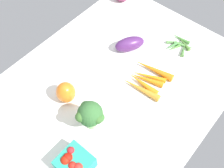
% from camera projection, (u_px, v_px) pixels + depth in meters
% --- Properties ---
extents(tablecloth, '(1.04, 0.76, 0.02)m').
position_uv_depth(tablecloth, '(112.00, 88.00, 1.08)').
color(tablecloth, white).
rests_on(tablecloth, ground).
extents(carrot_bunch, '(0.16, 0.18, 0.03)m').
position_uv_depth(carrot_bunch, '(146.00, 79.00, 1.08)').
color(carrot_bunch, orange).
rests_on(carrot_bunch, tablecloth).
extents(broccoli_head, '(0.09, 0.10, 0.13)m').
position_uv_depth(broccoli_head, '(90.00, 114.00, 0.92)').
color(broccoli_head, '#93C779').
rests_on(broccoli_head, tablecloth).
extents(okra_pile, '(0.11, 0.13, 0.02)m').
position_uv_depth(okra_pile, '(180.00, 44.00, 1.19)').
color(okra_pile, '#4E8C38').
rests_on(okra_pile, tablecloth).
extents(bell_pepper_orange, '(0.08, 0.08, 0.09)m').
position_uv_depth(bell_pepper_orange, '(66.00, 92.00, 1.01)').
color(bell_pepper_orange, orange).
rests_on(bell_pepper_orange, tablecloth).
extents(berry_basket, '(0.10, 0.10, 0.07)m').
position_uv_depth(berry_basket, '(74.00, 163.00, 0.87)').
color(berry_basket, teal).
rests_on(berry_basket, tablecloth).
extents(eggplant, '(0.14, 0.12, 0.06)m').
position_uv_depth(eggplant, '(130.00, 44.00, 1.16)').
color(eggplant, '#522665').
rests_on(eggplant, tablecloth).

